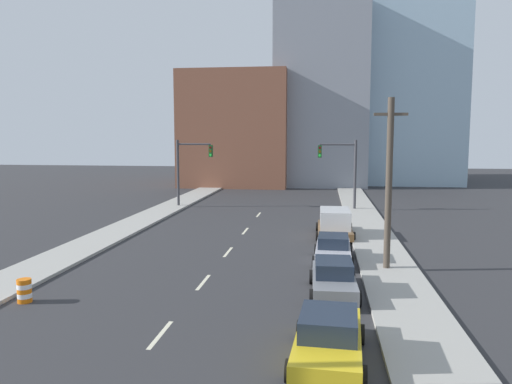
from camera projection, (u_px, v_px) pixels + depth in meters
sidewalk_left at (192, 197)px, 53.86m from camera, size 2.88×91.03×0.16m
sidewalk_right at (355, 200)px, 51.58m from camera, size 2.88×91.03×0.16m
lane_stripe_at_9m at (160, 335)px, 16.72m from camera, size 0.16×2.40×0.01m
lane_stripe_at_15m at (203, 282)px, 22.70m from camera, size 0.16×2.40×0.01m
lane_stripe_at_21m at (228, 252)px, 28.61m from camera, size 0.16×2.40×0.01m
lane_stripe_at_27m at (245, 231)px, 34.92m from camera, size 0.16×2.40×0.01m
lane_stripe_at_35m at (259, 215)px, 42.16m from camera, size 0.16×2.40×0.01m
building_brick_left at (240, 130)px, 69.41m from camera, size 14.00×16.00×14.98m
building_office_center at (321, 98)px, 71.38m from camera, size 12.00×20.00×23.96m
building_glass_right at (407, 73)px, 73.25m from camera, size 13.00×20.00×31.76m
traffic_signal_left at (187, 164)px, 46.30m from camera, size 3.44×0.35×6.27m
traffic_signal_right at (345, 166)px, 44.40m from camera, size 3.44×0.35×6.27m
utility_pole_right_mid at (389, 183)px, 24.17m from camera, size 1.60×0.32×8.46m
traffic_barrel at (24, 291)px, 19.93m from camera, size 0.56×0.56×0.95m
sedan_yellow at (328, 339)px, 14.65m from camera, size 2.36×4.80×1.50m
sedan_gray at (334, 279)px, 20.89m from camera, size 2.10×4.67×1.47m
sedan_silver at (333, 250)px, 26.40m from camera, size 2.15×4.59×1.41m
box_truck_brown at (335, 224)px, 32.92m from camera, size 2.52×5.29×1.83m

